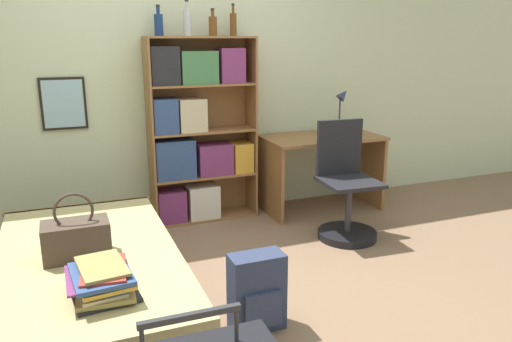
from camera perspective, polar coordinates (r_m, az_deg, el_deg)
The scene contains 14 objects.
ground_plane at distance 3.28m, azimuth -4.79°, elevation -14.17°, with size 14.00×14.00×0.00m, color #84664C.
wall_back at distance 4.45m, azimuth -11.45°, elevation 10.90°, with size 10.00×0.09×2.60m.
bed at distance 3.10m, azimuth -18.35°, elevation -12.43°, with size 1.00×1.86×0.42m.
handbag at distance 2.93m, azimuth -19.85°, elevation -7.26°, with size 0.35×0.21×0.37m.
book_stack_on_bed at distance 2.50m, azimuth -17.16°, elevation -11.90°, with size 0.33×0.38×0.15m.
bookcase at distance 4.39m, azimuth -6.96°, elevation 4.31°, with size 0.93×0.29×1.61m.
bottle_green at distance 4.30m, azimuth -11.07°, elevation 16.16°, with size 0.07×0.07×0.24m.
bottle_brown at distance 4.31m, azimuth -7.86°, elevation 16.54°, with size 0.07×0.07×0.29m.
bottle_clear at distance 4.38m, azimuth -4.95°, elevation 16.25°, with size 0.07×0.07×0.22m.
bottle_blue at distance 4.46m, azimuth -2.62°, elevation 16.48°, with size 0.06×0.06×0.27m.
desk at distance 4.74m, azimuth 7.45°, elevation 1.37°, with size 1.09×0.61×0.71m.
desk_lamp at distance 4.81m, azimuth 9.83°, elevation 7.72°, with size 0.15×0.11×0.44m.
desk_chair at distance 4.15m, azimuth 10.20°, elevation -3.32°, with size 0.48×0.48×0.95m.
backpack at distance 2.87m, azimuth 0.12°, elevation -13.72°, with size 0.31×0.19×0.45m.
Camera 1 is at (-0.81, -2.75, 1.60)m, focal length 35.00 mm.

